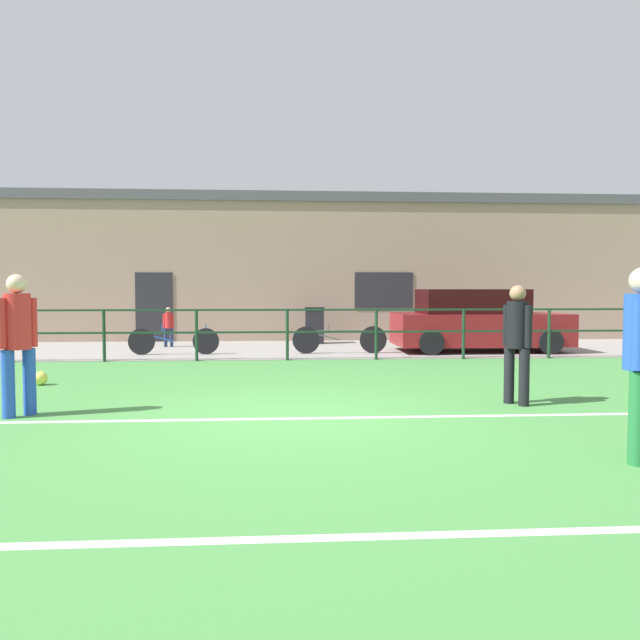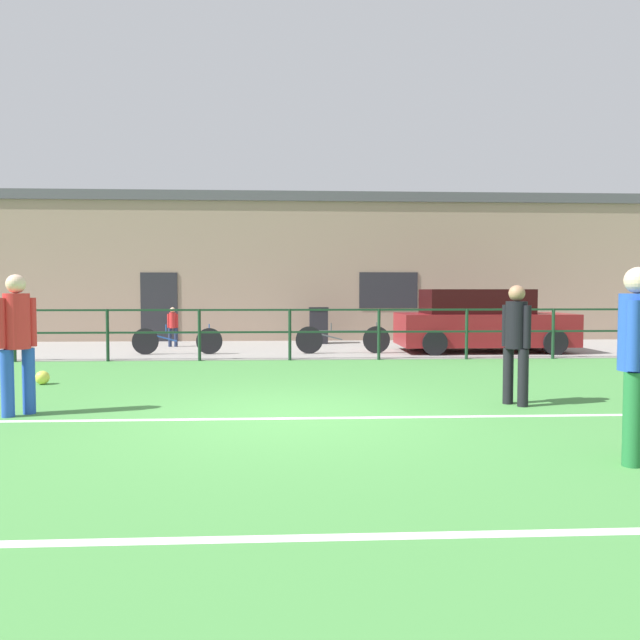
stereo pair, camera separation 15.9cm
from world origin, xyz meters
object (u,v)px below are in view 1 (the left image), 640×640
Objects in this scene: bicycle_parked_0 at (174,341)px; bicycle_parked_1 at (340,339)px; soccer_ball_match at (40,378)px; player_striker at (18,336)px; spectator_child at (168,324)px; parked_car_red at (477,322)px; player_goalkeeper at (517,337)px; trash_bin_0 at (314,325)px.

bicycle_parked_0 is 0.93× the size of bicycle_parked_1.
bicycle_parked_1 is (5.39, 4.46, 0.25)m from soccer_ball_match.
player_striker is 8.98m from spectator_child.
bicycle_parked_1 is at bearing -174.81° from parked_car_red.
player_goalkeeper is 0.76× the size of bicycle_parked_0.
parked_car_red reaches higher than spectator_child.
spectator_child is at bearing 168.15° from parked_car_red.
soccer_ball_match is 4.68m from bicycle_parked_0.
parked_car_red is 1.99× the size of bicycle_parked_0.
bicycle_parked_1 is at bearing -171.40° from player_striker.
player_goalkeeper is 0.38× the size of parked_car_red.
parked_car_red is at bearing 5.19° from bicycle_parked_1.
trash_bin_0 is at bearing 38.30° from bicycle_parked_0.
parked_car_red is 7.56m from bicycle_parked_0.
player_striker reaches higher than bicycle_parked_1.
bicycle_parked_1 is (4.49, -2.01, -0.27)m from spectator_child.
trash_bin_0 is (-0.46, 2.80, 0.19)m from bicycle_parked_1.
parked_car_red is at bearing 2.44° from bicycle_parked_0.
player_goalkeeper is 7.17m from parked_car_red.
spectator_child is (-6.26, 8.63, -0.29)m from player_goalkeeper.
spectator_child is at bearing -168.84° from trash_bin_0.
spectator_child reaches higher than bicycle_parked_1.
player_goalkeeper reaches higher than spectator_child.
trash_bin_0 is (3.55, 2.80, 0.20)m from bicycle_parked_0.
player_goalkeeper is 6.45m from player_striker.
player_striker is 7.03m from bicycle_parked_0.
soccer_ball_match is at bearing -107.34° from bicycle_parked_0.
soccer_ball_match is at bearing 81.32° from spectator_child.
bicycle_parked_0 is (0.49, -2.01, -0.28)m from spectator_child.
spectator_child is 8.20m from parked_car_red.
player_goalkeeper is 8.81m from bicycle_parked_0.
player_striker reaches higher than trash_bin_0.
soccer_ball_match is (-0.72, 2.51, -0.88)m from player_striker.
bicycle_parked_1 is 2.19× the size of trash_bin_0.
player_striker is at bearing -123.84° from bicycle_parked_1.
soccer_ball_match is 0.21× the size of spectator_child.
parked_car_red reaches higher than soccer_ball_match.
player_goalkeeper is at bearing 125.24° from spectator_child.
soccer_ball_match is (-7.16, 2.17, -0.81)m from player_goalkeeper.
parked_car_red is 1.85× the size of bicycle_parked_1.
player_striker is 7.74× the size of soccer_ball_match.
player_striker is 0.81× the size of bicycle_parked_0.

